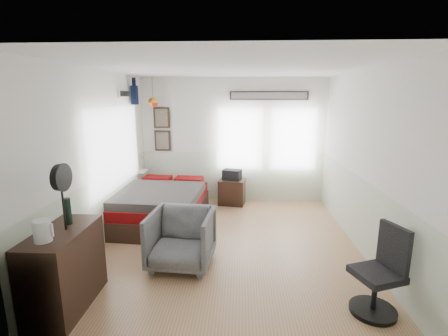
{
  "coord_description": "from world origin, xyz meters",
  "views": [
    {
      "loc": [
        0.17,
        -4.79,
        2.3
      ],
      "look_at": [
        -0.1,
        0.4,
        1.15
      ],
      "focal_mm": 26.0,
      "sensor_mm": 36.0,
      "label": 1
    }
  ],
  "objects_px": {
    "dresser": "(65,269)",
    "nightstand": "(232,192)",
    "bed": "(161,205)",
    "armchair": "(181,238)",
    "task_chair": "(380,278)"
  },
  "relations": [
    {
      "from": "dresser",
      "to": "task_chair",
      "type": "distance_m",
      "value": 3.42
    },
    {
      "from": "armchair",
      "to": "nightstand",
      "type": "distance_m",
      "value": 2.75
    },
    {
      "from": "bed",
      "to": "armchair",
      "type": "xyz_separation_m",
      "value": [
        0.67,
        -1.58,
        0.07
      ]
    },
    {
      "from": "bed",
      "to": "armchair",
      "type": "distance_m",
      "value": 1.72
    },
    {
      "from": "bed",
      "to": "dresser",
      "type": "xyz_separation_m",
      "value": [
        -0.44,
        -2.55,
        0.13
      ]
    },
    {
      "from": "dresser",
      "to": "armchair",
      "type": "xyz_separation_m",
      "value": [
        1.11,
        0.97,
        -0.06
      ]
    },
    {
      "from": "armchair",
      "to": "task_chair",
      "type": "distance_m",
      "value": 2.47
    },
    {
      "from": "dresser",
      "to": "task_chair",
      "type": "xyz_separation_m",
      "value": [
        3.42,
        0.08,
        -0.05
      ]
    },
    {
      "from": "bed",
      "to": "task_chair",
      "type": "xyz_separation_m",
      "value": [
        2.98,
        -2.47,
        0.08
      ]
    },
    {
      "from": "bed",
      "to": "dresser",
      "type": "relative_size",
      "value": 2.14
    },
    {
      "from": "nightstand",
      "to": "task_chair",
      "type": "relative_size",
      "value": 0.55
    },
    {
      "from": "bed",
      "to": "task_chair",
      "type": "relative_size",
      "value": 2.17
    },
    {
      "from": "dresser",
      "to": "armchair",
      "type": "height_order",
      "value": "dresser"
    },
    {
      "from": "armchair",
      "to": "dresser",
      "type": "bearing_deg",
      "value": -133.91
    },
    {
      "from": "dresser",
      "to": "nightstand",
      "type": "xyz_separation_m",
      "value": [
        1.73,
        3.65,
        -0.18
      ]
    }
  ]
}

